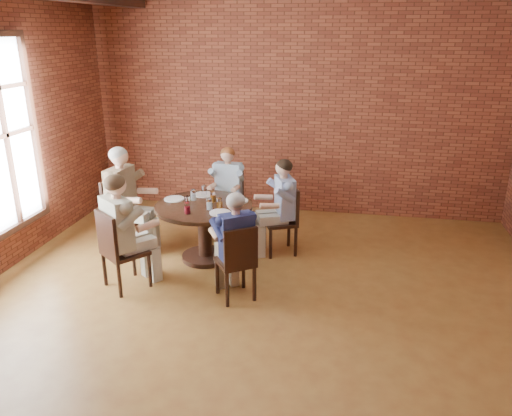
% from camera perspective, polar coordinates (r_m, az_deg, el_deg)
% --- Properties ---
extents(floor, '(7.00, 7.00, 0.00)m').
position_cam_1_polar(floor, '(5.22, -0.41, -13.15)').
color(floor, olive).
rests_on(floor, ground).
extents(wall_back, '(7.00, 0.00, 7.00)m').
position_cam_1_polar(wall_back, '(7.93, 4.55, 11.47)').
color(wall_back, brown).
rests_on(wall_back, ground).
extents(dining_table, '(1.23, 1.23, 0.75)m').
position_cam_1_polar(dining_table, '(6.40, -5.91, -1.49)').
color(dining_table, black).
rests_on(dining_table, floor).
extents(chair_a, '(0.52, 0.52, 0.91)m').
position_cam_1_polar(chair_a, '(6.59, 3.44, -1.06)').
color(chair_a, black).
rests_on(chair_a, floor).
extents(diner_a, '(0.75, 0.69, 1.28)m').
position_cam_1_polar(diner_a, '(6.53, 2.81, 0.07)').
color(diner_a, '#36498D').
rests_on(diner_a, floor).
extents(chair_b, '(0.41, 0.41, 0.89)m').
position_cam_1_polar(chair_b, '(7.37, -3.07, 1.17)').
color(chair_b, black).
rests_on(chair_b, floor).
extents(diner_b, '(0.51, 0.62, 1.25)m').
position_cam_1_polar(diner_b, '(7.26, -3.26, 2.01)').
color(diner_b, '#9FB6CA').
rests_on(diner_b, floor).
extents(chair_c, '(0.51, 0.51, 0.98)m').
position_cam_1_polar(chair_c, '(6.96, -15.22, -0.34)').
color(chair_c, black).
rests_on(chair_c, floor).
extents(diner_c, '(0.77, 0.65, 1.40)m').
position_cam_1_polar(diner_c, '(6.86, -14.69, 0.96)').
color(diner_c, brown).
rests_on(diner_c, floor).
extents(chair_d, '(0.61, 0.61, 0.95)m').
position_cam_1_polar(chair_d, '(5.85, -15.55, -4.39)').
color(chair_d, black).
rests_on(chair_d, floor).
extents(diner_d, '(0.84, 0.86, 1.35)m').
position_cam_1_polar(diner_d, '(5.82, -14.92, -2.70)').
color(diner_d, '#CAAE9F').
rests_on(diner_d, floor).
extents(chair_e, '(0.53, 0.53, 0.88)m').
position_cam_1_polar(chair_e, '(5.42, -2.11, -5.98)').
color(chair_e, black).
rests_on(chair_e, floor).
extents(diner_e, '(0.71, 0.74, 1.23)m').
position_cam_1_polar(diner_e, '(5.42, -2.41, -4.41)').
color(diner_e, '#1C224F').
rests_on(diner_e, floor).
extents(plate_a, '(0.26, 0.26, 0.01)m').
position_cam_1_polar(plate_a, '(6.41, -2.07, 0.84)').
color(plate_a, white).
rests_on(plate_a, dining_table).
extents(plate_b, '(0.26, 0.26, 0.01)m').
position_cam_1_polar(plate_b, '(6.69, -5.97, 1.55)').
color(plate_b, white).
rests_on(plate_b, dining_table).
extents(plate_c, '(0.26, 0.26, 0.01)m').
position_cam_1_polar(plate_c, '(6.56, -9.33, 1.04)').
color(plate_c, white).
rests_on(plate_c, dining_table).
extents(plate_d, '(0.26, 0.26, 0.01)m').
position_cam_1_polar(plate_d, '(6.01, -4.12, -0.53)').
color(plate_d, white).
rests_on(plate_d, dining_table).
extents(glass_a, '(0.07, 0.07, 0.14)m').
position_cam_1_polar(glass_a, '(6.33, -2.94, 1.16)').
color(glass_a, white).
rests_on(glass_a, dining_table).
extents(glass_b, '(0.07, 0.07, 0.14)m').
position_cam_1_polar(glass_b, '(6.38, -4.95, 1.28)').
color(glass_b, white).
rests_on(glass_b, dining_table).
extents(glass_c, '(0.07, 0.07, 0.14)m').
position_cam_1_polar(glass_c, '(6.63, -5.95, 1.96)').
color(glass_c, white).
rests_on(glass_c, dining_table).
extents(glass_d, '(0.07, 0.07, 0.14)m').
position_cam_1_polar(glass_d, '(6.48, -7.18, 1.50)').
color(glass_d, white).
rests_on(glass_d, dining_table).
extents(glass_e, '(0.07, 0.07, 0.14)m').
position_cam_1_polar(glass_e, '(6.24, -7.83, 0.73)').
color(glass_e, white).
rests_on(glass_e, dining_table).
extents(glass_f, '(0.07, 0.07, 0.14)m').
position_cam_1_polar(glass_f, '(6.02, -7.88, 0.00)').
color(glass_f, white).
rests_on(glass_f, dining_table).
extents(glass_g, '(0.07, 0.07, 0.14)m').
position_cam_1_polar(glass_g, '(6.13, -5.35, 0.47)').
color(glass_g, white).
rests_on(glass_g, dining_table).
extents(glass_h, '(0.07, 0.07, 0.14)m').
position_cam_1_polar(glass_h, '(6.13, -4.19, 0.51)').
color(glass_h, white).
rests_on(glass_h, dining_table).
extents(smartphone, '(0.13, 0.17, 0.01)m').
position_cam_1_polar(smartphone, '(6.01, -2.28, -0.50)').
color(smartphone, black).
rests_on(smartphone, dining_table).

